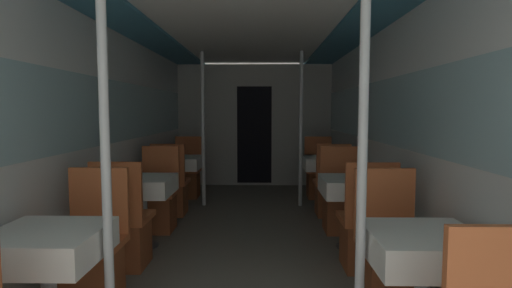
# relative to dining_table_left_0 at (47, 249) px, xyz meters

# --- Properties ---
(wall_left) EXTENTS (0.05, 8.29, 2.24)m
(wall_left) POSITION_rel_dining_table_left_0_xyz_m (-0.38, 2.01, 0.55)
(wall_left) COLOR silver
(wall_left) RESTS_ON ground_plane
(wall_right) EXTENTS (0.05, 8.29, 2.24)m
(wall_right) POSITION_rel_dining_table_left_0_xyz_m (2.51, 2.01, 0.55)
(wall_right) COLOR silver
(wall_right) RESTS_ON ground_plane
(ceiling_panel) EXTENTS (2.89, 8.29, 0.07)m
(ceiling_panel) POSITION_rel_dining_table_left_0_xyz_m (1.06, 2.01, 1.68)
(ceiling_panel) COLOR white
(ceiling_panel) RESTS_ON wall_left
(bulkhead_far) EXTENTS (2.84, 0.09, 2.24)m
(bulkhead_far) POSITION_rel_dining_table_left_0_xyz_m (1.06, 5.25, 0.51)
(bulkhead_far) COLOR #A8A8A3
(bulkhead_far) RESTS_ON ground_plane
(dining_table_left_0) EXTENTS (0.61, 0.61, 0.72)m
(dining_table_left_0) POSITION_rel_dining_table_left_0_xyz_m (0.00, 0.00, 0.00)
(dining_table_left_0) COLOR #4C4C51
(dining_table_left_0) RESTS_ON ground_plane
(chair_left_far_0) EXTENTS (0.44, 0.44, 0.97)m
(chair_left_far_0) POSITION_rel_dining_table_left_0_xyz_m (0.00, 0.56, -0.31)
(chair_left_far_0) COLOR brown
(chair_left_far_0) RESTS_ON ground_plane
(support_pole_left_0) EXTENTS (0.05, 0.05, 2.24)m
(support_pole_left_0) POSITION_rel_dining_table_left_0_xyz_m (0.35, 0.00, 0.51)
(support_pole_left_0) COLOR silver
(support_pole_left_0) RESTS_ON ground_plane
(dining_table_left_1) EXTENTS (0.61, 0.61, 0.72)m
(dining_table_left_1) POSITION_rel_dining_table_left_0_xyz_m (0.00, 1.80, 0.00)
(dining_table_left_1) COLOR #4C4C51
(dining_table_left_1) RESTS_ON ground_plane
(chair_left_near_1) EXTENTS (0.44, 0.44, 0.97)m
(chair_left_near_1) POSITION_rel_dining_table_left_0_xyz_m (0.00, 1.24, -0.31)
(chair_left_near_1) COLOR brown
(chair_left_near_1) RESTS_ON ground_plane
(chair_left_far_1) EXTENTS (0.44, 0.44, 0.97)m
(chair_left_far_1) POSITION_rel_dining_table_left_0_xyz_m (0.00, 2.36, -0.31)
(chair_left_far_1) COLOR brown
(chair_left_far_1) RESTS_ON ground_plane
(dining_table_left_2) EXTENTS (0.61, 0.61, 0.72)m
(dining_table_left_2) POSITION_rel_dining_table_left_0_xyz_m (0.00, 3.60, 0.00)
(dining_table_left_2) COLOR #4C4C51
(dining_table_left_2) RESTS_ON ground_plane
(chair_left_near_2) EXTENTS (0.44, 0.44, 0.97)m
(chair_left_near_2) POSITION_rel_dining_table_left_0_xyz_m (0.00, 3.04, -0.31)
(chair_left_near_2) COLOR brown
(chair_left_near_2) RESTS_ON ground_plane
(chair_left_far_2) EXTENTS (0.44, 0.44, 0.97)m
(chair_left_far_2) POSITION_rel_dining_table_left_0_xyz_m (0.00, 4.16, -0.31)
(chair_left_far_2) COLOR brown
(chair_left_far_2) RESTS_ON ground_plane
(support_pole_left_2) EXTENTS (0.05, 0.05, 2.24)m
(support_pole_left_2) POSITION_rel_dining_table_left_0_xyz_m (0.35, 3.60, 0.51)
(support_pole_left_2) COLOR silver
(support_pole_left_2) RESTS_ON ground_plane
(dining_table_right_0) EXTENTS (0.61, 0.61, 0.72)m
(dining_table_right_0) POSITION_rel_dining_table_left_0_xyz_m (2.13, 0.00, 0.00)
(dining_table_right_0) COLOR #4C4C51
(dining_table_right_0) RESTS_ON ground_plane
(chair_right_far_0) EXTENTS (0.44, 0.44, 0.97)m
(chair_right_far_0) POSITION_rel_dining_table_left_0_xyz_m (2.13, 0.56, -0.31)
(chair_right_far_0) COLOR brown
(chair_right_far_0) RESTS_ON ground_plane
(support_pole_right_0) EXTENTS (0.05, 0.05, 2.24)m
(support_pole_right_0) POSITION_rel_dining_table_left_0_xyz_m (1.77, 0.00, 0.51)
(support_pole_right_0) COLOR silver
(support_pole_right_0) RESTS_ON ground_plane
(dining_table_right_1) EXTENTS (0.61, 0.61, 0.72)m
(dining_table_right_1) POSITION_rel_dining_table_left_0_xyz_m (2.13, 1.80, 0.00)
(dining_table_right_1) COLOR #4C4C51
(dining_table_right_1) RESTS_ON ground_plane
(chair_right_near_1) EXTENTS (0.44, 0.44, 0.97)m
(chair_right_near_1) POSITION_rel_dining_table_left_0_xyz_m (2.13, 1.24, -0.31)
(chair_right_near_1) COLOR brown
(chair_right_near_1) RESTS_ON ground_plane
(chair_right_far_1) EXTENTS (0.44, 0.44, 0.97)m
(chair_right_far_1) POSITION_rel_dining_table_left_0_xyz_m (2.13, 2.36, -0.31)
(chair_right_far_1) COLOR brown
(chair_right_far_1) RESTS_ON ground_plane
(dining_table_right_2) EXTENTS (0.61, 0.61, 0.72)m
(dining_table_right_2) POSITION_rel_dining_table_left_0_xyz_m (2.13, 3.60, 0.00)
(dining_table_right_2) COLOR #4C4C51
(dining_table_right_2) RESTS_ON ground_plane
(chair_right_near_2) EXTENTS (0.44, 0.44, 0.97)m
(chair_right_near_2) POSITION_rel_dining_table_left_0_xyz_m (2.13, 3.04, -0.31)
(chair_right_near_2) COLOR brown
(chair_right_near_2) RESTS_ON ground_plane
(chair_right_far_2) EXTENTS (0.44, 0.44, 0.97)m
(chair_right_far_2) POSITION_rel_dining_table_left_0_xyz_m (2.13, 4.16, -0.31)
(chair_right_far_2) COLOR brown
(chair_right_far_2) RESTS_ON ground_plane
(support_pole_right_2) EXTENTS (0.05, 0.05, 2.24)m
(support_pole_right_2) POSITION_rel_dining_table_left_0_xyz_m (1.77, 3.60, 0.51)
(support_pole_right_2) COLOR silver
(support_pole_right_2) RESTS_ON ground_plane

